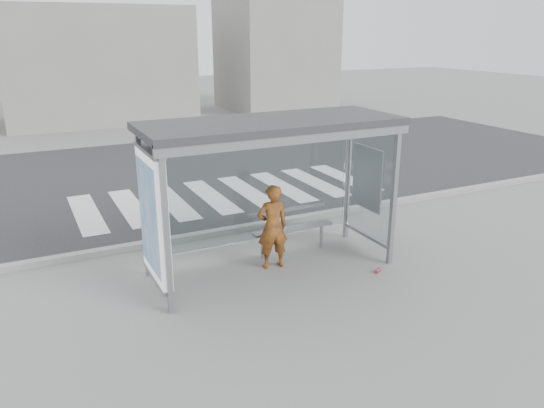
{
  "coord_description": "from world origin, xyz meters",
  "views": [
    {
      "loc": [
        -3.73,
        -7.59,
        3.98
      ],
      "look_at": [
        0.1,
        0.2,
        1.13
      ],
      "focal_mm": 35.0,
      "sensor_mm": 36.0,
      "label": 1
    }
  ],
  "objects_px": {
    "bench": "(292,228)",
    "soda_can": "(378,271)",
    "person": "(272,227)",
    "bus_shelter": "(250,160)"
  },
  "relations": [
    {
      "from": "person",
      "to": "bus_shelter",
      "type": "bearing_deg",
      "value": 10.29
    },
    {
      "from": "person",
      "to": "soda_can",
      "type": "height_order",
      "value": "person"
    },
    {
      "from": "person",
      "to": "soda_can",
      "type": "xyz_separation_m",
      "value": [
        1.52,
        -1.02,
        -0.72
      ]
    },
    {
      "from": "bus_shelter",
      "to": "soda_can",
      "type": "relative_size",
      "value": 32.36
    },
    {
      "from": "bus_shelter",
      "to": "bench",
      "type": "xyz_separation_m",
      "value": [
        1.04,
        0.44,
        -1.49
      ]
    },
    {
      "from": "bus_shelter",
      "to": "person",
      "type": "height_order",
      "value": "bus_shelter"
    },
    {
      "from": "person",
      "to": "bench",
      "type": "xyz_separation_m",
      "value": [
        0.61,
        0.41,
        -0.26
      ]
    },
    {
      "from": "bus_shelter",
      "to": "soda_can",
      "type": "xyz_separation_m",
      "value": [
        1.94,
        -0.99,
        -1.95
      ]
    },
    {
      "from": "soda_can",
      "to": "person",
      "type": "bearing_deg",
      "value": 146.19
    },
    {
      "from": "bench",
      "to": "soda_can",
      "type": "height_order",
      "value": "bench"
    }
  ]
}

